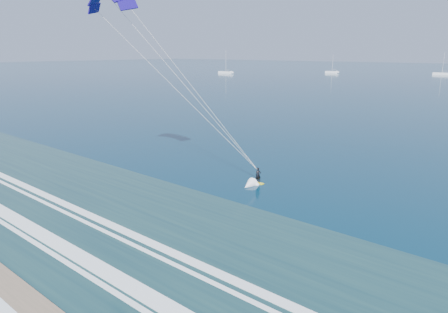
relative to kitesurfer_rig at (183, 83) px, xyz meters
The scene contains 4 objects.
kitesurfer_rig is the anchor object (origin of this frame).
sailboat_0 190.07m from the kitesurfer_rig, 128.13° to the left, with size 9.38×2.40×12.67m.
sailboat_1 203.90m from the kitesurfer_rig, 110.98° to the left, with size 7.28×2.40×10.20m.
sailboat_2 213.41m from the kitesurfer_rig, 95.70° to the left, with size 8.61×2.40×11.63m.
Camera 1 is at (27.85, -6.00, 12.43)m, focal length 32.00 mm.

